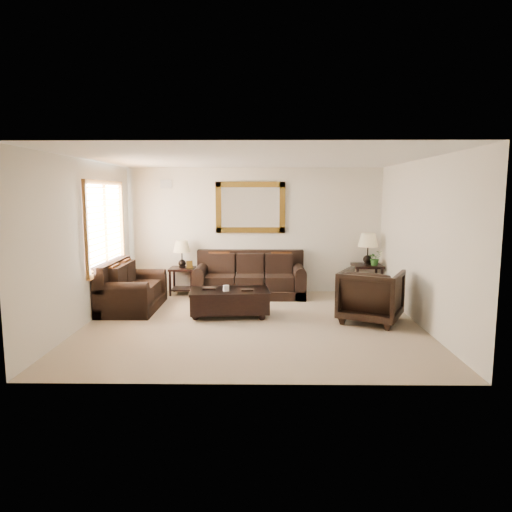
{
  "coord_description": "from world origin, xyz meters",
  "views": [
    {
      "loc": [
        0.16,
        -7.42,
        2.14
      ],
      "look_at": [
        0.06,
        0.6,
        1.05
      ],
      "focal_mm": 32.0,
      "sensor_mm": 36.0,
      "label": 1
    }
  ],
  "objects_px": {
    "sofa": "(250,280)",
    "end_table_right": "(368,255)",
    "loveseat": "(130,291)",
    "end_table_left": "(182,259)",
    "coffee_table": "(230,300)",
    "armchair": "(371,293)"
  },
  "relations": [
    {
      "from": "coffee_table",
      "to": "armchair",
      "type": "relative_size",
      "value": 1.47
    },
    {
      "from": "sofa",
      "to": "end_table_right",
      "type": "bearing_deg",
      "value": 2.54
    },
    {
      "from": "sofa",
      "to": "end_table_right",
      "type": "distance_m",
      "value": 2.54
    },
    {
      "from": "loveseat",
      "to": "coffee_table",
      "type": "relative_size",
      "value": 1.12
    },
    {
      "from": "end_table_right",
      "to": "armchair",
      "type": "relative_size",
      "value": 1.35
    },
    {
      "from": "armchair",
      "to": "end_table_left",
      "type": "bearing_deg",
      "value": -4.16
    },
    {
      "from": "end_table_left",
      "to": "coffee_table",
      "type": "bearing_deg",
      "value": -57.31
    },
    {
      "from": "sofa",
      "to": "armchair",
      "type": "height_order",
      "value": "armchair"
    },
    {
      "from": "end_table_right",
      "to": "coffee_table",
      "type": "height_order",
      "value": "end_table_right"
    },
    {
      "from": "loveseat",
      "to": "end_table_left",
      "type": "xyz_separation_m",
      "value": [
        0.77,
        1.29,
        0.42
      ]
    },
    {
      "from": "armchair",
      "to": "end_table_right",
      "type": "bearing_deg",
      "value": -74.54
    },
    {
      "from": "sofa",
      "to": "loveseat",
      "type": "xyz_separation_m",
      "value": [
        -2.22,
        -1.15,
        -0.01
      ]
    },
    {
      "from": "sofa",
      "to": "armchair",
      "type": "bearing_deg",
      "value": -43.19
    },
    {
      "from": "loveseat",
      "to": "coffee_table",
      "type": "xyz_separation_m",
      "value": [
        1.91,
        -0.48,
        -0.04
      ]
    },
    {
      "from": "end_table_left",
      "to": "armchair",
      "type": "height_order",
      "value": "end_table_left"
    },
    {
      "from": "sofa",
      "to": "coffee_table",
      "type": "height_order",
      "value": "sofa"
    },
    {
      "from": "end_table_right",
      "to": "armchair",
      "type": "height_order",
      "value": "end_table_right"
    },
    {
      "from": "end_table_left",
      "to": "armchair",
      "type": "bearing_deg",
      "value": -30.71
    },
    {
      "from": "loveseat",
      "to": "coffee_table",
      "type": "height_order",
      "value": "loveseat"
    },
    {
      "from": "end_table_left",
      "to": "sofa",
      "type": "bearing_deg",
      "value": -5.78
    },
    {
      "from": "sofa",
      "to": "loveseat",
      "type": "relative_size",
      "value": 1.42
    },
    {
      "from": "loveseat",
      "to": "end_table_left",
      "type": "relative_size",
      "value": 1.39
    }
  ]
}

